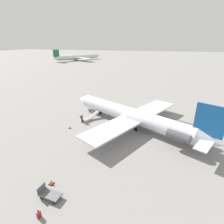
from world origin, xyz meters
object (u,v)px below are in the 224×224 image
luggage_cart (49,194)px  suitcase (39,215)px  boarding_stairs (88,119)px  airplane_main (134,116)px  airplane_far_left (78,57)px  passenger (82,118)px

luggage_cart → suitcase: 2.16m
boarding_stairs → airplane_main: bearing=-64.6°
airplane_main → boarding_stairs: airplane_main is taller
airplane_main → boarding_stairs: (9.08, 0.10, -1.76)m
airplane_main → boarding_stairs: 9.25m
airplane_far_left → luggage_cart: (-65.30, 127.65, -2.31)m
passenger → luggage_cart: passenger is taller
luggage_cart → airplane_main: bearing=-100.4°
passenger → airplane_main: bearing=-57.2°
airplane_far_left → boarding_stairs: airplane_far_left is taller
airplane_main → suitcase: airplane_main is taller
passenger → luggage_cart: 17.68m
airplane_main → suitcase: (4.29, 20.44, -1.81)m
airplane_main → passenger: airplane_main is taller
airplane_far_left → boarding_stairs: (-60.98, 109.43, -2.39)m
airplane_far_left → passenger: airplane_far_left is taller
airplane_far_left → passenger: size_ratio=25.29×
airplane_main → luggage_cart: size_ratio=12.72×
airplane_far_left → suitcase: airplane_far_left is taller
airplane_far_left → passenger: (-60.25, 110.72, -1.76)m
passenger → boarding_stairs: bearing=-4.6°
luggage_cart → passenger: bearing=-69.2°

